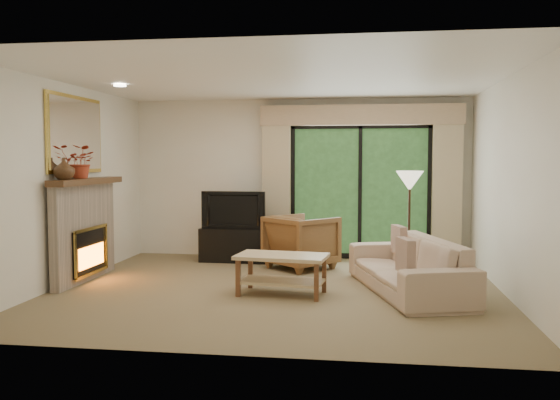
# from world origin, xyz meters

# --- Properties ---
(floor) EXTENTS (5.50, 5.50, 0.00)m
(floor) POSITION_xyz_m (0.00, 0.00, 0.00)
(floor) COLOR olive
(floor) RESTS_ON ground
(ceiling) EXTENTS (5.50, 5.50, 0.00)m
(ceiling) POSITION_xyz_m (0.00, 0.00, 2.60)
(ceiling) COLOR white
(ceiling) RESTS_ON ground
(wall_back) EXTENTS (5.00, 0.00, 5.00)m
(wall_back) POSITION_xyz_m (0.00, 2.50, 1.30)
(wall_back) COLOR white
(wall_back) RESTS_ON ground
(wall_front) EXTENTS (5.00, 0.00, 5.00)m
(wall_front) POSITION_xyz_m (0.00, -2.50, 1.30)
(wall_front) COLOR white
(wall_front) RESTS_ON ground
(wall_left) EXTENTS (0.00, 5.00, 5.00)m
(wall_left) POSITION_xyz_m (-2.75, 0.00, 1.30)
(wall_left) COLOR white
(wall_left) RESTS_ON ground
(wall_right) EXTENTS (0.00, 5.00, 5.00)m
(wall_right) POSITION_xyz_m (2.75, 0.00, 1.30)
(wall_right) COLOR white
(wall_right) RESTS_ON ground
(fireplace) EXTENTS (0.24, 1.70, 1.37)m
(fireplace) POSITION_xyz_m (-2.63, 0.20, 0.69)
(fireplace) COLOR gray
(fireplace) RESTS_ON floor
(mirror) EXTENTS (0.07, 1.45, 1.02)m
(mirror) POSITION_xyz_m (-2.71, 0.20, 1.95)
(mirror) COLOR #D5B751
(mirror) RESTS_ON wall_left
(sliding_door) EXTENTS (2.26, 0.10, 2.16)m
(sliding_door) POSITION_xyz_m (1.00, 2.45, 1.10)
(sliding_door) COLOR black
(sliding_door) RESTS_ON floor
(curtain_left) EXTENTS (0.45, 0.18, 2.35)m
(curtain_left) POSITION_xyz_m (-0.35, 2.34, 1.20)
(curtain_left) COLOR tan
(curtain_left) RESTS_ON floor
(curtain_right) EXTENTS (0.45, 0.18, 2.35)m
(curtain_right) POSITION_xyz_m (2.35, 2.34, 1.20)
(curtain_right) COLOR tan
(curtain_right) RESTS_ON floor
(cornice) EXTENTS (3.20, 0.24, 0.32)m
(cornice) POSITION_xyz_m (1.00, 2.36, 2.32)
(cornice) COLOR tan
(cornice) RESTS_ON wall_back
(media_console) EXTENTS (1.07, 0.50, 0.53)m
(media_console) POSITION_xyz_m (-0.96, 1.95, 0.27)
(media_console) COLOR black
(media_console) RESTS_ON floor
(tv) EXTENTS (1.02, 0.15, 0.59)m
(tv) POSITION_xyz_m (-0.96, 1.95, 0.83)
(tv) COLOR black
(tv) RESTS_ON media_console
(armchair) EXTENTS (1.22, 1.22, 0.80)m
(armchair) POSITION_xyz_m (0.15, 1.48, 0.40)
(armchair) COLOR brown
(armchair) RESTS_ON floor
(sofa) EXTENTS (1.48, 2.43, 0.66)m
(sofa) POSITION_xyz_m (1.61, 0.09, 0.33)
(sofa) COLOR tan
(sofa) RESTS_ON floor
(pillow_near) EXTENTS (0.20, 0.39, 0.38)m
(pillow_near) POSITION_xyz_m (1.53, -0.57, 0.56)
(pillow_near) COLOR brown
(pillow_near) RESTS_ON sofa
(pillow_far) EXTENTS (0.20, 0.39, 0.37)m
(pillow_far) POSITION_xyz_m (1.53, 0.74, 0.55)
(pillow_far) COLOR brown
(pillow_far) RESTS_ON sofa
(coffee_table) EXTENTS (1.13, 0.71, 0.48)m
(coffee_table) POSITION_xyz_m (0.10, -0.24, 0.24)
(coffee_table) COLOR tan
(coffee_table) RESTS_ON floor
(floor_lamp) EXTENTS (0.40, 0.40, 1.46)m
(floor_lamp) POSITION_xyz_m (1.71, 1.37, 0.73)
(floor_lamp) COLOR beige
(floor_lamp) RESTS_ON floor
(vase) EXTENTS (0.33, 0.33, 0.27)m
(vase) POSITION_xyz_m (-2.61, -0.33, 1.51)
(vase) COLOR #482E1A
(vase) RESTS_ON fireplace
(branches) EXTENTS (0.40, 0.34, 0.43)m
(branches) POSITION_xyz_m (-2.61, 0.14, 1.59)
(branches) COLOR #AA3B22
(branches) RESTS_ON fireplace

